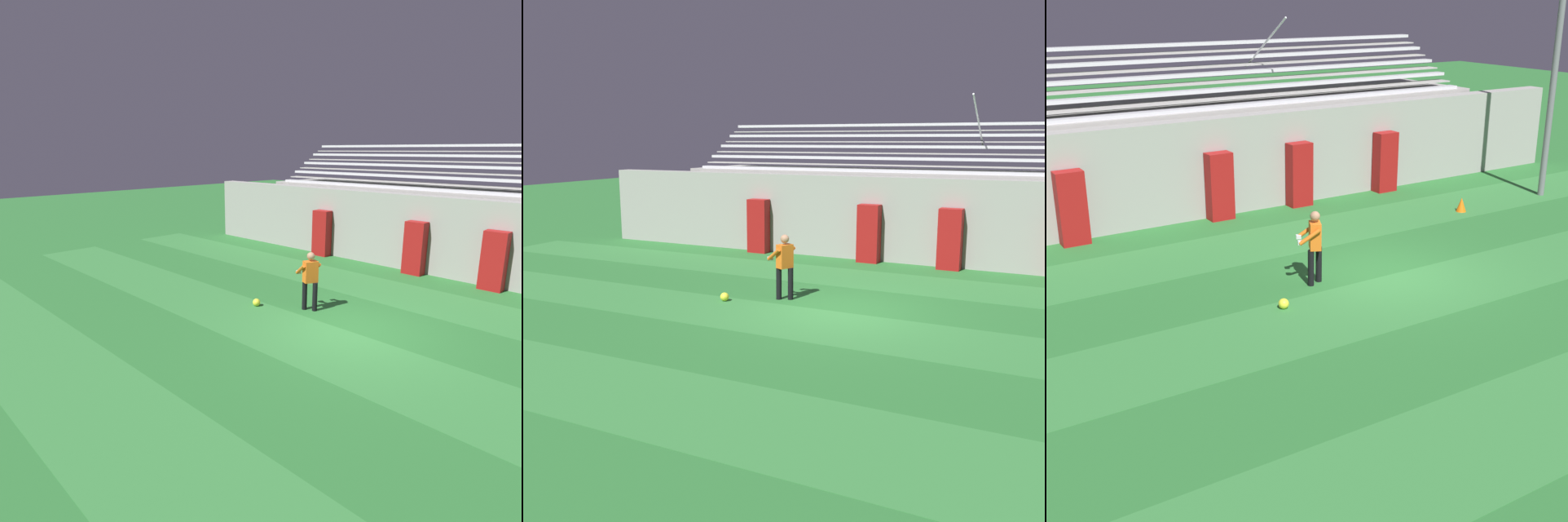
{
  "view_description": "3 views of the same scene",
  "coord_description": "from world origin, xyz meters",
  "views": [
    {
      "loc": [
        5.45,
        -8.81,
        4.38
      ],
      "look_at": [
        -2.79,
        -0.45,
        1.38
      ],
      "focal_mm": 30.0,
      "sensor_mm": 36.0,
      "label": 1
    },
    {
      "loc": [
        4.93,
        -13.14,
        3.99
      ],
      "look_at": [
        -1.84,
        0.65,
        0.94
      ],
      "focal_mm": 42.0,
      "sensor_mm": 36.0,
      "label": 2
    },
    {
      "loc": [
        -9.82,
        -12.23,
        6.1
      ],
      "look_at": [
        -2.31,
        -0.27,
        0.86
      ],
      "focal_mm": 50.0,
      "sensor_mm": 36.0,
      "label": 3
    }
  ],
  "objects": [
    {
      "name": "back_wall",
      "position": [
        0.0,
        6.5,
        1.4
      ],
      "size": [
        24.0,
        0.6,
        2.8
      ],
      "primitive_type": "cube",
      "color": "#999691",
      "rests_on": "ground"
    },
    {
      "name": "turf_stripe_near",
      "position": [
        0.0,
        -6.0,
        0.0
      ],
      "size": [
        28.0,
        2.36,
        0.01
      ],
      "primitive_type": "cube",
      "color": "#337A38",
      "rests_on": "ground"
    },
    {
      "name": "goalkeeper",
      "position": [
        -1.71,
        0.4,
        0.95
      ],
      "size": [
        0.7,
        0.72,
        1.67
      ],
      "color": "black",
      "rests_on": "ground"
    },
    {
      "name": "padding_pillar_gate_right",
      "position": [
        1.32,
        5.95,
        0.96
      ],
      "size": [
        0.72,
        0.44,
        1.92
      ],
      "primitive_type": "cube",
      "color": "maroon",
      "rests_on": "ground"
    },
    {
      "name": "bleacher_stand",
      "position": [
        0.0,
        8.84,
        1.5
      ],
      "size": [
        18.0,
        4.05,
        5.43
      ],
      "color": "#999691",
      "rests_on": "ground"
    },
    {
      "name": "turf_stripe_far",
      "position": [
        0.0,
        3.45,
        0.0
      ],
      "size": [
        28.0,
        2.36,
        0.01
      ],
      "primitive_type": "cube",
      "color": "#337A38",
      "rests_on": "ground"
    },
    {
      "name": "ground_plane",
      "position": [
        0.0,
        0.0,
        0.0
      ],
      "size": [
        80.0,
        80.0,
        0.0
      ],
      "primitive_type": "plane",
      "color": "#286B2D"
    },
    {
      "name": "padding_pillar_far_left",
      "position": [
        -5.46,
        5.95,
        0.96
      ],
      "size": [
        0.72,
        0.44,
        1.92
      ],
      "primitive_type": "cube",
      "color": "maroon",
      "rests_on": "ground"
    },
    {
      "name": "soccer_ball",
      "position": [
        -2.98,
        -0.43,
        0.11
      ],
      "size": [
        0.22,
        0.22,
        0.22
      ],
      "primitive_type": "sphere",
      "color": "yellow",
      "rests_on": "ground"
    },
    {
      "name": "turf_stripe_mid",
      "position": [
        0.0,
        -1.27,
        0.0
      ],
      "size": [
        28.0,
        2.36,
        0.01
      ],
      "primitive_type": "cube",
      "color": "#337A38",
      "rests_on": "ground"
    },
    {
      "name": "padding_pillar_gate_left",
      "position": [
        -1.32,
        5.95,
        0.96
      ],
      "size": [
        0.72,
        0.44,
        1.92
      ],
      "primitive_type": "cube",
      "color": "maroon",
      "rests_on": "ground"
    }
  ]
}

